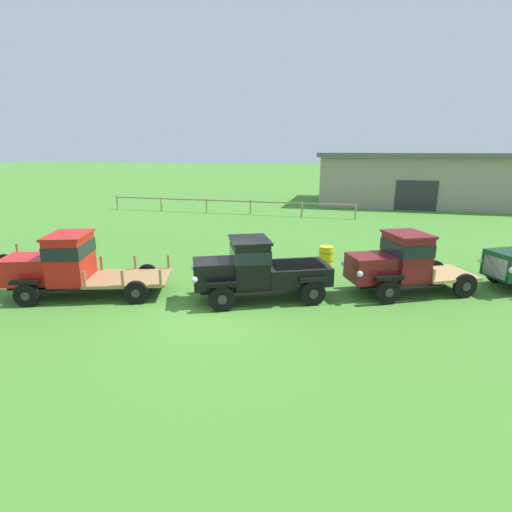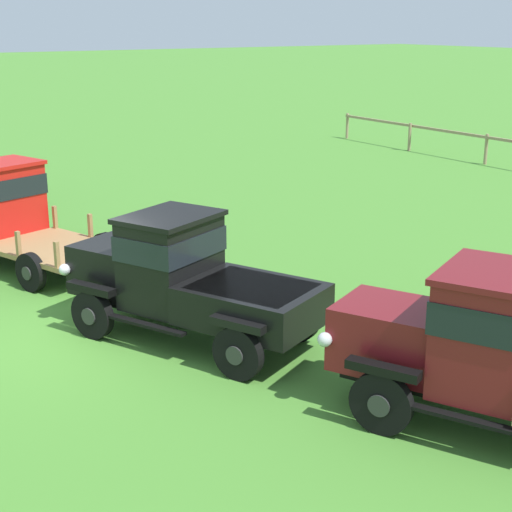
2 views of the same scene
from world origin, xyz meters
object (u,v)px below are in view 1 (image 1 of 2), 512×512
Objects in this scene: vintage_truck_midrow_center at (258,269)px; vintage_truck_far_side at (400,262)px; farm_shed at (450,179)px; vintage_truck_second_in_line at (67,265)px; oil_drum_beside_row at (326,256)px.

vintage_truck_midrow_center is 1.01× the size of vintage_truck_far_side.
vintage_truck_midrow_center is at bearing -112.03° from farm_shed.
vintage_truck_second_in_line is 1.21× the size of vintage_truck_midrow_center.
vintage_truck_midrow_center reaches higher than oil_drum_beside_row.
vintage_truck_far_side is at bearing 15.22° from vintage_truck_second_in_line.
farm_shed reaches higher than oil_drum_beside_row.
vintage_truck_far_side is at bearing -104.06° from farm_shed.
vintage_truck_second_in_line is 10.11m from oil_drum_beside_row.
vintage_truck_second_in_line is at bearing -168.64° from vintage_truck_midrow_center.
vintage_truck_midrow_center is (6.33, 1.27, -0.04)m from vintage_truck_second_in_line.
oil_drum_beside_row is at bearing 132.90° from vintage_truck_far_side.
oil_drum_beside_row is (1.88, 4.60, -0.64)m from vintage_truck_midrow_center.
farm_shed is at bearing 58.58° from vintage_truck_second_in_line.
vintage_truck_second_in_line reaches higher than vintage_truck_midrow_center.
vintage_truck_far_side is at bearing 20.33° from vintage_truck_midrow_center.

